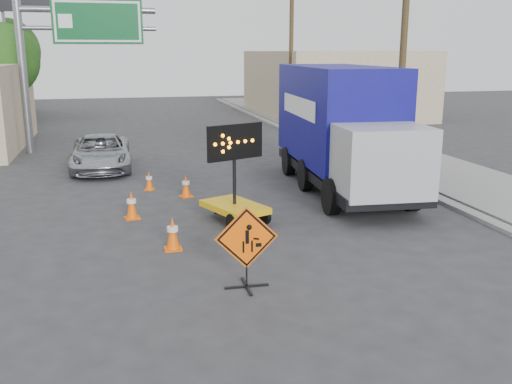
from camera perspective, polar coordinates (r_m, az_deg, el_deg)
name	(u,v)px	position (r m, az deg, el deg)	size (l,w,h in m)	color
ground	(263,294)	(11.26, 0.74, -10.19)	(100.00, 100.00, 0.00)	#2D2D30
curb_right	(330,150)	(27.18, 7.46, 4.18)	(0.40, 60.00, 0.12)	gray
sidewalk_right	(375,148)	(28.09, 11.85, 4.35)	(4.00, 60.00, 0.15)	gray
building_right_far	(331,83)	(42.95, 7.54, 10.73)	(10.00, 14.00, 4.60)	beige
highway_gantry	(69,40)	(27.96, -18.24, 14.21)	(6.18, 0.38, 6.90)	slate
billboard	(2,0)	(36.37, -24.09, 17.11)	(6.10, 0.54, 9.85)	slate
utility_pole_near	(403,49)	(22.59, 14.51, 13.70)	(1.80, 0.26, 9.00)	#4E3D21
utility_pole_far	(291,50)	(35.56, 3.54, 14.03)	(1.80, 0.26, 9.00)	#4E3D21
tree_left_near	(2,60)	(32.39, -24.06, 11.97)	(3.71, 3.71, 6.03)	#4E3D21
tree_left_far	(7,51)	(40.45, -23.64, 12.78)	(4.10, 4.10, 6.66)	#4E3D21
construction_sign	(246,245)	(11.25, -0.96, -5.35)	(1.27, 0.90, 1.68)	black
arrow_board	(235,200)	(15.66, -2.16, -0.84)	(1.78, 2.20, 2.72)	#DDA40C
pickup_truck	(101,153)	(23.49, -15.25, 3.82)	(2.26, 4.91, 1.36)	#A7A9AE
box_truck	(342,135)	(19.39, 8.55, 5.65)	(3.27, 8.82, 4.11)	black
cone_a	(173,233)	(13.67, -8.33, -4.11)	(0.41, 0.41, 0.81)	#FF5B05
cone_b	(132,205)	(16.38, -12.33, -1.26)	(0.47, 0.47, 0.80)	#FF5B05
cone_c	(186,186)	(18.55, -7.02, 0.63)	(0.48, 0.48, 0.74)	#FF5B05
cone_d	(149,181)	(19.70, -10.64, 1.14)	(0.40, 0.40, 0.65)	#FF5B05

